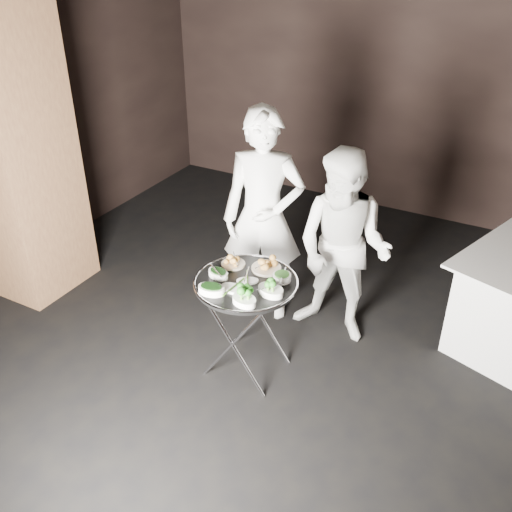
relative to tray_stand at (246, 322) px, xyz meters
The scene contains 17 objects.
floor 0.52m from the tray_stand, 40.24° to the right, with size 6.00×7.00×0.05m, color black.
wall_back 3.54m from the tray_stand, 87.12° to the left, with size 6.00×0.05×3.00m, color black.
column_left 2.63m from the tray_stand, behind, with size 0.80×0.80×3.00m, color brown.
tray_stand is the anchor object (origin of this frame).
serving_tray 0.36m from the tray_stand, 135.00° to the left, with size 0.75×0.75×0.04m.
potato_plate_a 0.47m from the tray_stand, 142.21° to the left, with size 0.18×0.18×0.07m.
potato_plate_b 0.46m from the tray_stand, 76.42° to the left, with size 0.22×0.22×0.08m.
greens_bowl 0.48m from the tray_stand, 31.95° to the left, with size 0.13×0.13×0.08m.
asparagus_plate_a 0.38m from the tray_stand, ahead, with size 0.18×0.16×0.03m.
asparagus_plate_b 0.41m from the tray_stand, 98.59° to the right, with size 0.20×0.12×0.04m.
spinach_bowl_a 0.45m from the tray_stand, 169.23° to the right, with size 0.19×0.14×0.07m.
spinach_bowl_b 0.49m from the tray_stand, 120.09° to the right, with size 0.21×0.16×0.08m.
broccoli_bowl_a 0.47m from the tray_stand, 13.19° to the right, with size 0.22×0.17×0.08m.
broccoli_bowl_b 0.48m from the tray_stand, 62.91° to the right, with size 0.21×0.17×0.08m.
serving_utensils 0.43m from the tray_stand, 76.29° to the left, with size 0.59×0.44×0.01m.
waiter_left 0.93m from the tray_stand, 109.04° to the left, with size 0.67×0.44×1.85m, color white.
waiter_right 0.96m from the tray_stand, 60.24° to the left, with size 0.79×0.62×1.63m, color white.
Camera 1 is at (1.53, -2.81, 3.06)m, focal length 40.00 mm.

